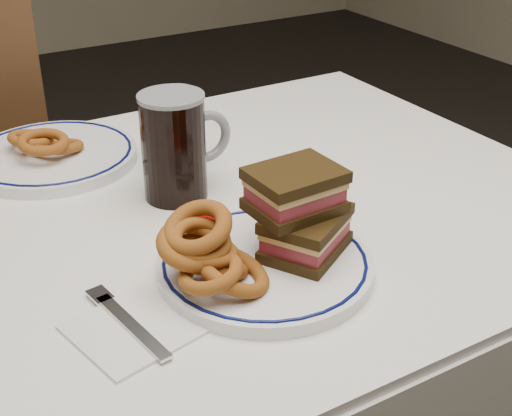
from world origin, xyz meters
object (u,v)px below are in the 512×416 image
beer_mug (176,145)px  far_plate (53,156)px  main_plate (265,265)px  reuben_sandwich (300,212)px

beer_mug → far_plate: (-0.13, 0.22, -0.07)m
main_plate → reuben_sandwich: (0.05, -0.00, 0.06)m
main_plate → reuben_sandwich: 0.08m
reuben_sandwich → far_plate: 0.51m
reuben_sandwich → beer_mug: bearing=102.3°
main_plate → reuben_sandwich: size_ratio=1.98×
main_plate → reuben_sandwich: bearing=-2.7°
beer_mug → far_plate: 0.27m
main_plate → far_plate: (-0.14, 0.47, 0.00)m
reuben_sandwich → far_plate: size_ratio=0.50×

